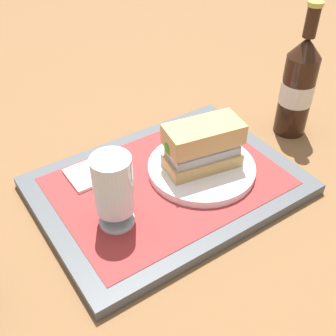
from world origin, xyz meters
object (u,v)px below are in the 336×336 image
Objects in this scene: beer_glass at (113,189)px; second_bottle at (298,86)px; plate at (201,168)px; sandwich at (201,146)px.

beer_glass is 0.47× the size of second_bottle.
second_bottle is at bearing -174.70° from plate.
sandwich is 0.25m from second_bottle.
plate is 0.26m from second_bottle.
sandwich is (0.00, -0.00, 0.05)m from plate.
plate is 0.71× the size of second_bottle.
beer_glass is at bearing 7.38° from plate.
plate is 0.20m from beer_glass.
beer_glass reaches higher than plate.
beer_glass is (0.18, 0.02, 0.06)m from plate.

